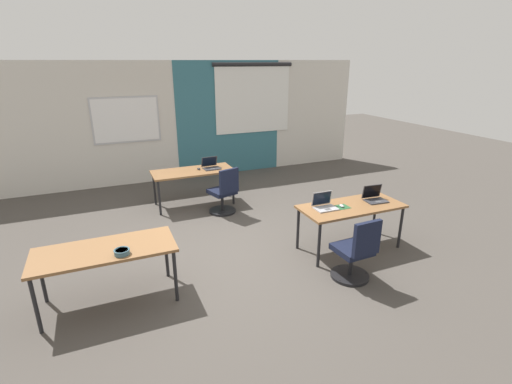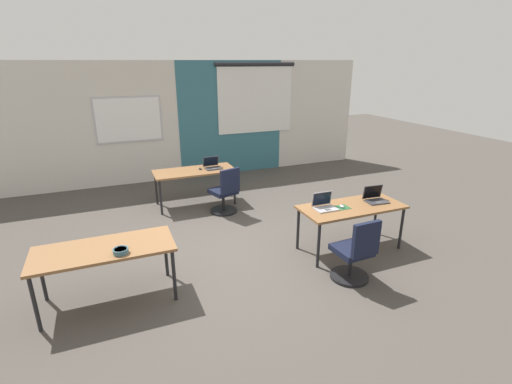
% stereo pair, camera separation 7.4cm
% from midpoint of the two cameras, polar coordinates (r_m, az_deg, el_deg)
% --- Properties ---
extents(ground_plane, '(24.00, 24.00, 0.00)m').
position_cam_midpoint_polar(ground_plane, '(5.83, -4.31, -9.15)').
color(ground_plane, '#47423D').
extents(back_wall_assembly, '(10.00, 0.27, 2.80)m').
position_cam_midpoint_polar(back_wall_assembly, '(9.31, -12.89, 10.52)').
color(back_wall_assembly, silver).
rests_on(back_wall_assembly, ground).
extents(desk_near_left, '(1.60, 0.70, 0.72)m').
position_cam_midpoint_polar(desk_near_left, '(4.77, -22.54, -8.69)').
color(desk_near_left, brown).
rests_on(desk_near_left, ground).
extents(desk_near_right, '(1.60, 0.70, 0.72)m').
position_cam_midpoint_polar(desk_near_right, '(5.83, 14.03, -2.56)').
color(desk_near_right, brown).
rests_on(desk_near_right, ground).
extents(desk_far_center, '(1.60, 0.70, 0.72)m').
position_cam_midpoint_polar(desk_far_center, '(7.55, -9.91, 2.83)').
color(desk_far_center, brown).
rests_on(desk_far_center, ground).
extents(laptop_near_right_inner, '(0.33, 0.27, 0.24)m').
position_cam_midpoint_polar(laptop_near_right_inner, '(5.60, 10.08, -1.96)').
color(laptop_near_right_inner, '#9E9EA3').
rests_on(laptop_near_right_inner, desk_near_right).
extents(mousepad_near_right_inner, '(0.22, 0.19, 0.00)m').
position_cam_midpoint_polar(mousepad_near_right_inner, '(5.71, 12.63, -2.25)').
color(mousepad_near_right_inner, '#23512D').
rests_on(mousepad_near_right_inner, desk_near_right).
extents(mouse_near_right_inner, '(0.07, 0.11, 0.03)m').
position_cam_midpoint_polar(mouse_near_right_inner, '(5.70, 12.64, -2.08)').
color(mouse_near_right_inner, '#B2B2B7').
rests_on(mouse_near_right_inner, mousepad_near_right_inner).
extents(chair_near_right_inner, '(0.52, 0.55, 0.92)m').
position_cam_midpoint_polar(chair_near_right_inner, '(5.13, 14.59, -9.27)').
color(chair_near_right_inner, black).
rests_on(chair_near_right_inner, ground).
extents(laptop_far_right, '(0.35, 0.32, 0.23)m').
position_cam_midpoint_polar(laptop_far_right, '(7.62, -7.18, 3.98)').
color(laptop_far_right, '#333338').
rests_on(laptop_far_right, desk_far_center).
extents(mouse_far_right, '(0.06, 0.10, 0.03)m').
position_cam_midpoint_polar(mouse_far_right, '(7.57, -9.06, 3.53)').
color(mouse_far_right, black).
rests_on(mouse_far_right, desk_far_center).
extents(chair_far_right, '(0.54, 0.60, 0.92)m').
position_cam_midpoint_polar(chair_far_right, '(7.12, -5.22, -0.40)').
color(chair_far_right, black).
rests_on(chair_far_right, ground).
extents(laptop_near_right_end, '(0.35, 0.30, 0.24)m').
position_cam_midpoint_polar(laptop_near_right_end, '(6.09, 17.39, -0.81)').
color(laptop_near_right_end, '#333338').
rests_on(laptop_near_right_end, desk_near_right).
extents(snack_bowl, '(0.18, 0.18, 0.06)m').
position_cam_midpoint_polar(snack_bowl, '(4.53, -20.32, -8.56)').
color(snack_bowl, '#3D6070').
rests_on(snack_bowl, desk_near_left).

